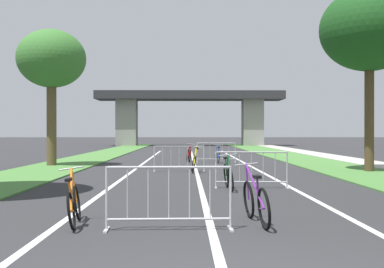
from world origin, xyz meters
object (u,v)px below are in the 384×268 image
crowd_barrier_second (251,170)px  bicycle_green_1 (228,176)px  crowd_barrier_fourth (216,153)px  tree_right_pine_near (369,30)px  bicycle_red_0 (189,155)px  crowd_barrier_third (179,159)px  crowd_barrier_nearest (169,199)px  tree_left_pine_far (51,60)px  bicycle_purple_2 (256,202)px  bicycle_yellow_5 (194,162)px  bicycle_blue_4 (217,156)px  bicycle_orange_3 (74,204)px

crowd_barrier_second → bicycle_green_1: size_ratio=1.28×
crowd_barrier_fourth → tree_right_pine_near: bearing=-48.4°
crowd_barrier_fourth → bicycle_red_0: size_ratio=1.20×
crowd_barrier_third → crowd_barrier_nearest: bearing=-90.0°
tree_right_pine_near → tree_left_pine_far: bearing=165.2°
tree_left_pine_far → crowd_barrier_second: 13.01m
bicycle_purple_2 → bicycle_yellow_5: bicycle_yellow_5 is taller
bicycle_blue_4 → bicycle_yellow_5: bicycle_yellow_5 is taller
crowd_barrier_third → crowd_barrier_fourth: 6.23m
bicycle_red_0 → bicycle_blue_4: size_ratio=1.02×
tree_right_pine_near → bicycle_orange_3: 15.28m
bicycle_purple_2 → bicycle_orange_3: bearing=175.6°
crowd_barrier_third → bicycle_red_0: 6.38m
tree_right_pine_near → bicycle_yellow_5: bearing=179.9°
crowd_barrier_second → bicycle_orange_3: size_ratio=1.32×
crowd_barrier_second → crowd_barrier_fourth: bearing=91.3°
bicycle_red_0 → crowd_barrier_third: bearing=80.4°
tree_right_pine_near → bicycle_green_1: (-6.14, -5.80, -5.29)m
bicycle_red_0 → bicycle_blue_4: bicycle_red_0 is taller
crowd_barrier_fourth → bicycle_purple_2: size_ratio=1.16×
tree_right_pine_near → crowd_barrier_second: size_ratio=3.50×
bicycle_yellow_5 → bicycle_orange_3: bearing=-103.0°
tree_right_pine_near → crowd_barrier_nearest: size_ratio=3.51×
bicycle_yellow_5 → crowd_barrier_second: bearing=-75.4°
tree_right_pine_near → bicycle_yellow_5: tree_right_pine_near is taller
bicycle_blue_4 → bicycle_purple_2: bearing=-95.1°
crowd_barrier_nearest → bicycle_purple_2: (1.50, 0.52, -0.13)m
crowd_barrier_fourth → bicycle_purple_2: 17.31m
crowd_barrier_third → bicycle_purple_2: 11.46m
tree_right_pine_near → bicycle_purple_2: tree_right_pine_near is taller
crowd_barrier_second → bicycle_yellow_5: size_ratio=1.25×
crowd_barrier_nearest → bicycle_green_1: bearing=75.4°
tree_right_pine_near → bicycle_yellow_5: size_ratio=4.39×
crowd_barrier_second → bicycle_blue_4: 11.46m
bicycle_green_1 → bicycle_orange_3: bicycle_green_1 is taller
tree_left_pine_far → bicycle_yellow_5: tree_left_pine_far is taller
bicycle_red_0 → bicycle_orange_3: bearing=77.6°
tree_right_pine_near → bicycle_green_1: bearing=-136.6°
crowd_barrier_nearest → bicycle_red_0: crowd_barrier_nearest is taller
bicycle_orange_3 → bicycle_yellow_5: size_ratio=0.95×
bicycle_orange_3 → tree_left_pine_far: bearing=99.6°
tree_right_pine_near → crowd_barrier_third: tree_right_pine_near is taller
tree_left_pine_far → bicycle_orange_3: 15.89m
bicycle_red_0 → bicycle_purple_2: size_ratio=0.97×
bicycle_green_1 → bicycle_yellow_5: 5.88m
crowd_barrier_second → bicycle_yellow_5: (-1.56, 5.45, -0.12)m
tree_right_pine_near → crowd_barrier_nearest: tree_right_pine_near is taller
tree_right_pine_near → crowd_barrier_nearest: bearing=-123.7°
crowd_barrier_nearest → crowd_barrier_fourth: (1.87, 17.82, 0.00)m
tree_right_pine_near → crowd_barrier_second: bearing=-135.1°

